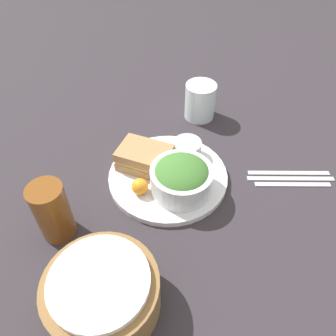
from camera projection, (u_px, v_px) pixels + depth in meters
The scene contains 12 objects.
ground_plane at pixel (168, 178), 0.76m from camera, with size 4.00×4.00×0.00m, color #2D282D.
plate at pixel (168, 176), 0.76m from camera, with size 0.27×0.27×0.01m, color silver.
sandwich at pixel (145, 158), 0.75m from camera, with size 0.13×0.10×0.05m.
salad_bowl at pixel (181, 177), 0.70m from camera, with size 0.13×0.13×0.07m.
dressing_cup at pixel (187, 149), 0.78m from camera, with size 0.07×0.07×0.04m, color #B7B7BC.
orange_wedge at pixel (140, 187), 0.70m from camera, with size 0.04×0.04×0.04m, color orange.
drink_glass at pixel (52, 212), 0.62m from camera, with size 0.07×0.07×0.13m, color brown.
bread_basket at pixel (103, 292), 0.53m from camera, with size 0.19×0.19×0.09m.
fork at pixel (289, 173), 0.77m from camera, with size 0.19×0.01×0.01m, color #B2B2B7.
knife at pixel (291, 178), 0.76m from camera, with size 0.20×0.01×0.01m, color #B2B2B7.
spoon at pixel (293, 184), 0.75m from camera, with size 0.17×0.01×0.01m, color #B2B2B7.
water_glass at pixel (200, 101), 0.90m from camera, with size 0.08×0.08×0.10m, color silver.
Camera 1 is at (-0.13, 0.50, 0.56)m, focal length 35.00 mm.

